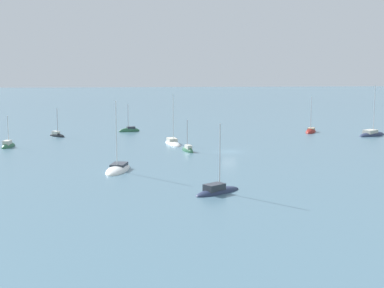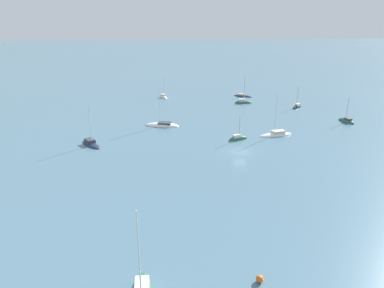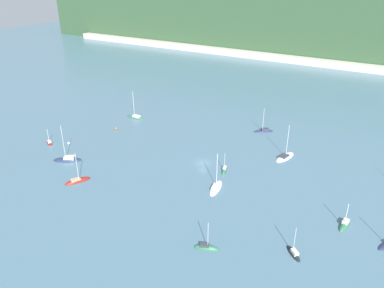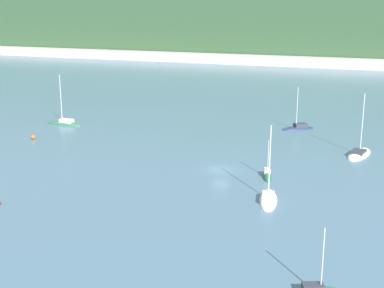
# 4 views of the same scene
# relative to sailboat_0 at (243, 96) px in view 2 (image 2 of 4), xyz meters

# --- Properties ---
(ground_plane) EXTENTS (600.00, 600.00, 0.00)m
(ground_plane) POSITION_rel_sailboat_0_xyz_m (-51.40, 11.53, -0.09)
(ground_plane) COLOR slate
(sailboat_0) EXTENTS (5.05, 6.66, 7.53)m
(sailboat_0) POSITION_rel_sailboat_0_xyz_m (0.00, 0.00, 0.00)
(sailboat_0) COLOR #232D4C
(sailboat_0) RESTS_ON ground_plane
(sailboat_1) EXTENTS (3.90, 8.56, 10.76)m
(sailboat_1) POSITION_rel_sailboat_0_xyz_m (-41.57, 0.94, 0.03)
(sailboat_1) COLOR white
(sailboat_1) RESTS_ON ground_plane
(sailboat_3) EXTENTS (5.48, 3.35, 7.51)m
(sailboat_3) POSITION_rel_sailboat_0_xyz_m (-32.35, -20.82, -0.00)
(sailboat_3) COLOR #2D6647
(sailboat_3) RESTS_ON ground_plane
(sailboat_5) EXTENTS (4.56, 4.47, 7.10)m
(sailboat_5) POSITION_rel_sailboat_0_xyz_m (-16.40, -13.06, 0.03)
(sailboat_5) COLOR black
(sailboat_5) RESTS_ON ground_plane
(sailboat_7) EXTENTS (4.88, 9.26, 11.41)m
(sailboat_7) POSITION_rel_sailboat_0_xyz_m (-31.73, 27.60, -0.02)
(sailboat_7) COLOR white
(sailboat_7) RESTS_ON ground_plane
(sailboat_8) EXTENTS (5.21, 3.33, 7.81)m
(sailboat_8) POSITION_rel_sailboat_0_xyz_m (0.22, 26.96, 0.03)
(sailboat_8) COLOR white
(sailboat_8) RESTS_ON ground_plane
(sailboat_9) EXTENTS (7.07, 6.02, 9.29)m
(sailboat_9) POSITION_rel_sailboat_0_xyz_m (-44.72, 43.25, 0.06)
(sailboat_9) COLOR #232D4C
(sailboat_9) RESTS_ON ground_plane
(sailboat_11) EXTENTS (2.58, 4.87, 6.73)m
(sailboat_11) POSITION_rel_sailboat_0_xyz_m (-43.82, 10.44, 0.01)
(sailboat_11) COLOR #2D6647
(sailboat_11) RESTS_ON ground_plane
(sailboat_12) EXTENTS (2.43, 5.63, 6.95)m
(sailboat_12) POSITION_rel_sailboat_0_xyz_m (-9.34, 1.92, 0.03)
(sailboat_12) COLOR #2D6647
(sailboat_12) RESTS_ON ground_plane
(mooring_buoy_1) EXTENTS (0.84, 0.84, 0.84)m
(mooring_buoy_1) POSITION_rel_sailboat_0_xyz_m (-90.67, 17.39, 0.33)
(mooring_buoy_1) COLOR orange
(mooring_buoy_1) RESTS_ON ground_plane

